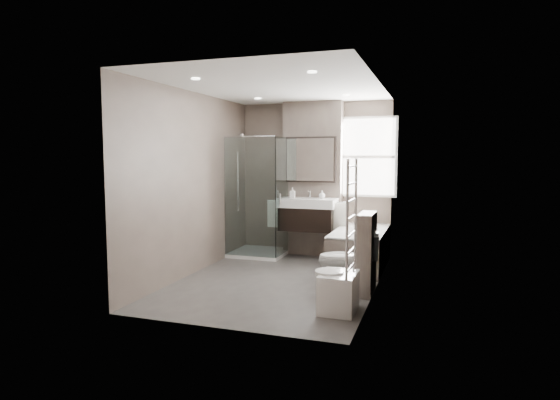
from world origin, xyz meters
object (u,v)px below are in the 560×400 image
at_px(bathtub, 360,246).
at_px(toilet, 348,260).
at_px(vanity, 307,214).
at_px(bidet, 338,291).

relative_size(bathtub, toilet, 2.09).
relative_size(vanity, bidet, 1.74).
relative_size(toilet, bidet, 1.40).
distance_m(toilet, bidet, 0.85).
height_order(vanity, bathtub, vanity).
height_order(bathtub, toilet, toilet).
bearing_deg(toilet, bidet, -5.22).
xyz_separation_m(bathtub, toilet, (0.05, -1.29, 0.07)).
bearing_deg(bathtub, vanity, 160.63).
bearing_deg(bathtub, bidet, -87.59).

